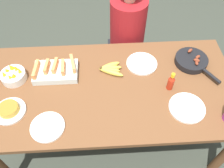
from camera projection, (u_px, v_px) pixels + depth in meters
ground_plane at (112, 133)px, 2.27m from camera, size 14.00×14.00×0.00m
dining_table at (112, 94)px, 1.76m from camera, size 1.80×0.89×0.74m
banana_bunch at (110, 69)px, 1.76m from camera, size 0.19×0.17×0.04m
melon_tray at (56, 71)px, 1.73m from camera, size 0.32×0.21×0.10m
skillet at (192, 61)px, 1.80m from camera, size 0.28×0.36×0.08m
frittata_plate_center at (9, 110)px, 1.54m from camera, size 0.21×0.21×0.06m
empty_plate_near_front at (48, 127)px, 1.48m from camera, size 0.22×0.22×0.02m
empty_plate_far_left at (142, 64)px, 1.81m from camera, size 0.23×0.23×0.02m
empty_plate_far_right at (187, 108)px, 1.57m from camera, size 0.24×0.24×0.02m
fruit_bowl_mango at (13, 75)px, 1.70m from camera, size 0.18×0.18×0.11m
hot_sauce_bottle at (171, 82)px, 1.63m from camera, size 0.05×0.05×0.15m
person_figure at (127, 45)px, 2.25m from camera, size 0.34×0.34×1.26m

